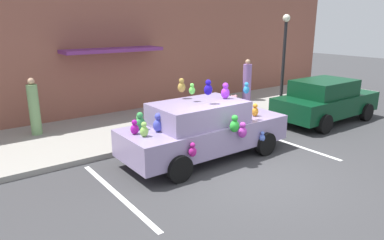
{
  "coord_description": "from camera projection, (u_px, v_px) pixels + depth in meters",
  "views": [
    {
      "loc": [
        -5.77,
        -5.42,
        3.55
      ],
      "look_at": [
        -0.19,
        2.16,
        0.9
      ],
      "focal_mm": 32.99,
      "sensor_mm": 36.0,
      "label": 1
    }
  ],
  "objects": [
    {
      "name": "storefront_building",
      "position": [
        117.0,
        31.0,
        13.12
      ],
      "size": [
        24.0,
        1.25,
        6.4
      ],
      "color": "brown",
      "rests_on": "ground"
    },
    {
      "name": "street_lamp_post",
      "position": [
        284.0,
        52.0,
        13.46
      ],
      "size": [
        0.28,
        0.28,
        3.64
      ],
      "color": "black",
      "rests_on": "sidewalk"
    },
    {
      "name": "parking_stripe_rear",
      "position": [
        117.0,
        194.0,
        7.49
      ],
      "size": [
        0.12,
        3.6,
        0.01
      ],
      "primitive_type": "cube",
      "color": "silver",
      "rests_on": "ground"
    },
    {
      "name": "teddy_bear_on_sidewalk",
      "position": [
        233.0,
        106.0,
        13.07
      ],
      "size": [
        0.4,
        0.34,
        0.77
      ],
      "color": "pink",
      "rests_on": "sidewalk"
    },
    {
      "name": "pedestrian_near_shopfront",
      "position": [
        247.0,
        81.0,
        15.48
      ],
      "size": [
        0.37,
        0.37,
        1.8
      ],
      "color": "#8B65B1",
      "rests_on": "sidewalk"
    },
    {
      "name": "sidewalk",
      "position": [
        148.0,
        124.0,
        12.31
      ],
      "size": [
        24.0,
        4.0,
        0.15
      ],
      "primitive_type": "cube",
      "color": "gray",
      "rests_on": "ground"
    },
    {
      "name": "parked_sedan_behind",
      "position": [
        325.0,
        100.0,
        12.7
      ],
      "size": [
        4.18,
        1.93,
        1.54
      ],
      "color": "#0A381E",
      "rests_on": "ground"
    },
    {
      "name": "ground_plane",
      "position": [
        252.0,
        174.0,
        8.45
      ],
      "size": [
        60.0,
        60.0,
        0.0
      ],
      "primitive_type": "plane",
      "color": "#38383A"
    },
    {
      "name": "plush_covered_car",
      "position": [
        203.0,
        129.0,
        9.29
      ],
      "size": [
        4.59,
        2.01,
        2.16
      ],
      "color": "#9382AD",
      "rests_on": "ground"
    },
    {
      "name": "parking_stripe_front",
      "position": [
        287.0,
        142.0,
        10.67
      ],
      "size": [
        0.12,
        3.6,
        0.01
      ],
      "primitive_type": "cube",
      "color": "silver",
      "rests_on": "ground"
    },
    {
      "name": "pedestrian_walking_past",
      "position": [
        34.0,
        108.0,
        10.75
      ],
      "size": [
        0.32,
        0.32,
        1.77
      ],
      "color": "#739D64",
      "rests_on": "sidewalk"
    }
  ]
}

